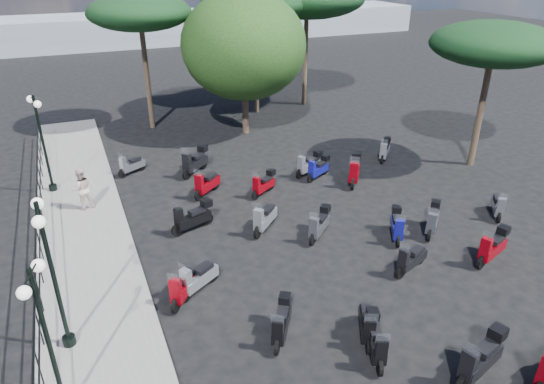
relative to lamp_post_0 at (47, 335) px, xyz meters
name	(u,v)px	position (x,y,z in m)	size (l,w,h in m)	color
ground	(312,265)	(7.36, 2.89, -2.24)	(120.00, 120.00, 0.00)	black
sidewalk	(88,259)	(0.86, 5.89, -2.16)	(3.00, 30.00, 0.15)	slate
railing	(38,250)	(-0.44, 5.69, -1.34)	(0.04, 26.04, 1.10)	black
lamp_post_0	(47,335)	(0.00, 0.00, 0.00)	(0.48, 1.05, 3.66)	black
lamp_post_1	(52,269)	(0.16, 2.04, 0.19)	(0.32, 1.17, 3.98)	black
lamp_post_2	(42,138)	(-0.04, 11.62, 0.17)	(0.53, 1.13, 3.95)	black
pedestrian_far	(82,189)	(1.05, 9.46, -1.27)	(0.80, 0.62, 1.64)	beige
scooter_1	(281,323)	(5.16, 0.34, -1.77)	(0.99, 1.35, 1.23)	black
scooter_2	(198,279)	(3.72, 3.00, -1.78)	(1.44, 0.98, 1.30)	black
scooter_3	(183,287)	(3.24, 2.80, -1.78)	(1.08, 1.36, 1.30)	black
scooter_4	(193,218)	(4.48, 6.48, -1.73)	(1.64, 0.78, 1.35)	black
scooter_5	(131,165)	(3.23, 12.33, -1.82)	(1.34, 0.87, 1.19)	black
scooter_7	(367,325)	(7.16, -0.53, -1.81)	(0.86, 1.40, 1.22)	black
scooter_8	(376,341)	(7.01, -1.14, -1.77)	(0.81, 1.48, 1.24)	black
scooter_9	(319,225)	(8.37, 4.31, -1.76)	(1.30, 1.17, 1.27)	black
scooter_10	(207,184)	(5.73, 9.00, -1.76)	(1.38, 1.19, 1.37)	black
scooter_11	(195,162)	(5.86, 11.26, -1.68)	(1.51, 1.38, 1.49)	black
scooter_13	(480,359)	(8.83, -2.63, -1.69)	(1.76, 0.81, 1.44)	black
scooter_14	(411,260)	(10.01, 1.40, -1.80)	(1.50, 0.75, 1.25)	black
scooter_15	(264,219)	(6.81, 5.47, -1.76)	(1.32, 1.26, 1.37)	black
scooter_16	(309,165)	(10.47, 9.16, -1.75)	(1.53, 0.79, 1.28)	black
scooter_17	(264,184)	(7.87, 8.14, -1.79)	(1.32, 0.94, 1.19)	black
scooter_20	(432,220)	(12.17, 3.02, -1.75)	(1.27, 1.24, 1.29)	black
scooter_21	(397,226)	(10.81, 3.21, -1.77)	(0.96, 1.41, 1.25)	black
scooter_22	(318,169)	(10.66, 8.67, -1.78)	(1.39, 0.87, 1.21)	black
scooter_25	(492,247)	(12.74, 0.86, -1.72)	(1.64, 0.82, 1.36)	black
scooter_26	(498,206)	(15.21, 3.01, -1.82)	(1.01, 1.24, 1.20)	black
scooter_27	(355,171)	(11.86, 7.65, -1.68)	(1.27, 1.59, 1.49)	black
scooter_28	(385,150)	(14.59, 9.33, -1.77)	(1.18, 1.21, 1.23)	black
broadleaf_tree	(244,46)	(9.85, 15.55, 2.41)	(6.42, 6.42, 7.38)	#38281E
pine_0	(255,3)	(11.81, 18.89, 4.12)	(6.18, 6.18, 7.46)	#38281E
pine_2	(140,13)	(5.29, 18.47, 3.90)	(5.33, 5.33, 7.09)	#38281E
pine_3	(494,44)	(17.96, 7.24, 3.22)	(5.30, 5.30, 6.41)	#38281E
distant_hills	(119,30)	(7.36, 47.89, -0.74)	(70.00, 8.00, 3.00)	gray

